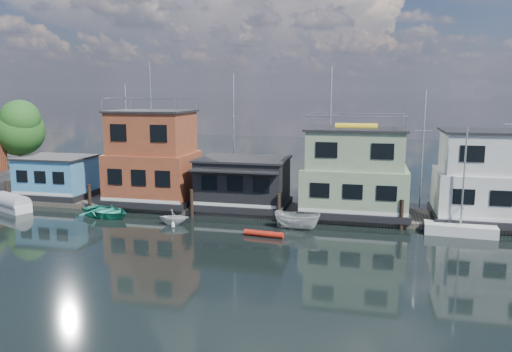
% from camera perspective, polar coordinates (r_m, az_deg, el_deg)
% --- Properties ---
extents(ground, '(160.00, 160.00, 0.00)m').
position_cam_1_polar(ground, '(30.48, -6.36, -9.28)').
color(ground, black).
rests_on(ground, ground).
extents(dock, '(48.00, 5.00, 0.40)m').
position_cam_1_polar(dock, '(41.46, -0.78, -3.78)').
color(dock, '#595147').
rests_on(dock, ground).
extents(houseboat_blue, '(6.40, 4.90, 3.66)m').
position_cam_1_polar(houseboat_blue, '(48.61, -21.84, -0.07)').
color(houseboat_blue, black).
rests_on(houseboat_blue, dock).
extents(houseboat_red, '(7.40, 5.90, 11.86)m').
position_cam_1_polar(houseboat_red, '(43.57, -11.71, 1.90)').
color(houseboat_red, black).
rests_on(houseboat_red, dock).
extents(houseboat_dark, '(7.40, 6.10, 4.06)m').
position_cam_1_polar(houseboat_dark, '(41.10, -1.47, -0.75)').
color(houseboat_dark, black).
rests_on(houseboat_dark, dock).
extents(houseboat_green, '(8.40, 5.90, 7.03)m').
position_cam_1_polar(houseboat_green, '(39.62, 11.21, 0.34)').
color(houseboat_green, black).
rests_on(houseboat_green, dock).
extents(houseboat_white, '(8.40, 5.90, 6.66)m').
position_cam_1_polar(houseboat_white, '(40.54, 25.48, -0.24)').
color(houseboat_white, black).
rests_on(houseboat_white, dock).
extents(pilings, '(42.28, 0.28, 2.20)m').
position_cam_1_polar(pilings, '(38.70, -2.28, -3.41)').
color(pilings, '#2D2116').
rests_on(pilings, ground).
extents(background_masts, '(36.40, 0.16, 12.00)m').
position_cam_1_polar(background_masts, '(45.58, 6.88, 4.20)').
color(background_masts, silver).
rests_on(background_masts, ground).
extents(day_sailer, '(4.82, 1.83, 7.48)m').
position_cam_1_polar(day_sailer, '(37.59, 22.31, -5.59)').
color(day_sailer, silver).
rests_on(day_sailer, ground).
extents(dinghy_white, '(2.61, 2.37, 1.19)m').
position_cam_1_polar(dinghy_white, '(37.86, -9.40, -4.62)').
color(dinghy_white, silver).
rests_on(dinghy_white, ground).
extents(tarp_runabout, '(4.06, 2.90, 1.54)m').
position_cam_1_polar(tarp_runabout, '(46.35, -26.10, -2.87)').
color(tarp_runabout, silver).
rests_on(tarp_runabout, ground).
extents(red_kayak, '(2.84, 0.74, 0.41)m').
position_cam_1_polar(red_kayak, '(34.43, 0.89, -6.61)').
color(red_kayak, red).
rests_on(red_kayak, ground).
extents(dinghy_teal, '(5.22, 4.43, 0.92)m').
position_cam_1_polar(dinghy_teal, '(41.35, -16.73, -3.88)').
color(dinghy_teal, teal).
rests_on(dinghy_teal, ground).
extents(motorboat, '(3.79, 2.18, 1.38)m').
position_cam_1_polar(motorboat, '(36.12, 4.68, -5.07)').
color(motorboat, silver).
rests_on(motorboat, ground).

